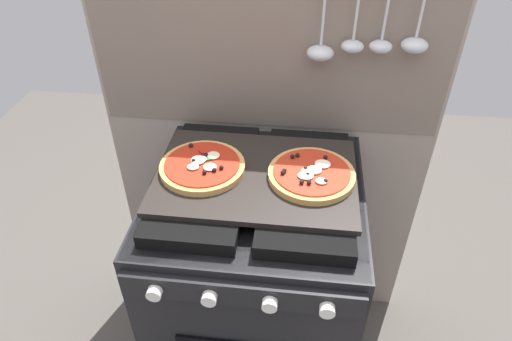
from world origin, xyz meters
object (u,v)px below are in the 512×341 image
at_px(baking_tray, 256,176).
at_px(pizza_right, 312,173).
at_px(stove, 256,284).
at_px(pizza_left, 203,166).

xyz_separation_m(baking_tray, pizza_right, (0.15, 0.00, 0.02)).
xyz_separation_m(stove, pizza_left, (-0.15, 0.00, 0.48)).
xyz_separation_m(stove, pizza_right, (0.15, 0.00, 0.48)).
xyz_separation_m(pizza_left, pizza_right, (0.30, -0.00, 0.00)).
relative_size(stove, pizza_left, 3.87).
relative_size(stove, pizza_right, 3.87).
bearing_deg(pizza_left, pizza_right, -0.13).
xyz_separation_m(baking_tray, pizza_left, (-0.15, 0.00, 0.02)).
bearing_deg(pizza_right, pizza_left, 179.87).
xyz_separation_m(stove, baking_tray, (0.00, 0.00, 0.46)).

